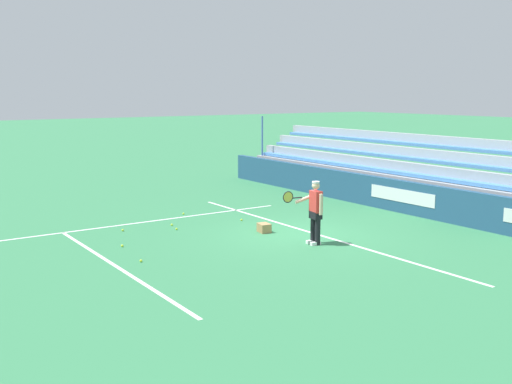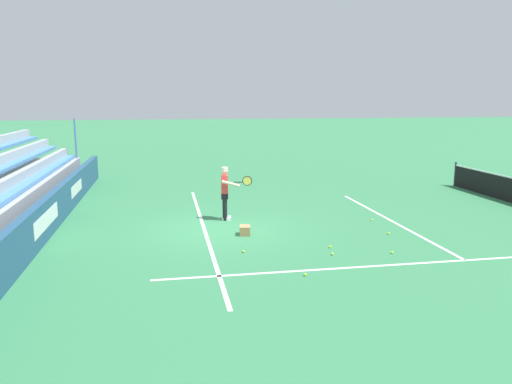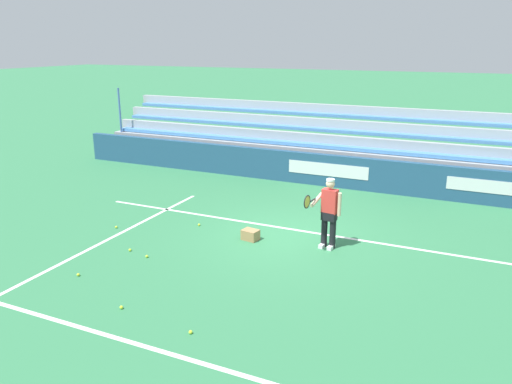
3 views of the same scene
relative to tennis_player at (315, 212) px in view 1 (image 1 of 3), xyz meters
The scene contains 15 objects.
ground_plane 1.42m from the tennis_player, 15.18° to the right, with size 160.00×160.00×0.00m, color #337A4C.
court_baseline_white 1.59m from the tennis_player, 36.63° to the right, with size 12.00×0.10×0.01m, color white.
court_sideline_white 6.43m from the tennis_player, 35.69° to the left, with size 0.10×12.00×0.01m, color white.
court_service_line_white 5.39m from the tennis_player, 78.52° to the left, with size 8.22×0.10×0.01m, color white.
back_wall_sponsor_board 5.37m from the tennis_player, 78.67° to the right, with size 21.45×0.25×1.10m.
bleacher_stand 7.16m from the tennis_player, 81.49° to the right, with size 20.38×2.40×2.95m.
tennis_player is the anchor object (origin of this frame).
ball_box_cardboard 2.07m from the tennis_player, ahead, with size 0.40×0.30×0.26m, color #A87F51.
tennis_ball_far_right 5.68m from the tennis_player, 11.12° to the left, with size 0.07×0.07×0.07m, color #CCE533.
tennis_ball_on_baseline 4.37m from the tennis_player, 32.61° to the left, with size 0.07×0.07×0.07m, color #CCE533.
tennis_ball_midcourt 5.78m from the tennis_player, 40.30° to the left, with size 0.07×0.07×0.07m, color #CCE533.
tennis_ball_far_left 3.69m from the tennis_player, ahead, with size 0.07×0.07×0.07m, color #CCE533.
tennis_ball_toward_net 4.78m from the tennis_player, 77.37° to the left, with size 0.07×0.07×0.07m, color #CCE533.
tennis_ball_by_box 5.21m from the tennis_player, 59.09° to the left, with size 0.07×0.07×0.07m, color #CCE533.
tennis_ball_stray_back 4.80m from the tennis_player, 27.37° to the left, with size 0.07×0.07×0.07m, color #CCE533.
Camera 1 is at (-13.14, 10.49, 4.06)m, focal length 42.00 mm.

